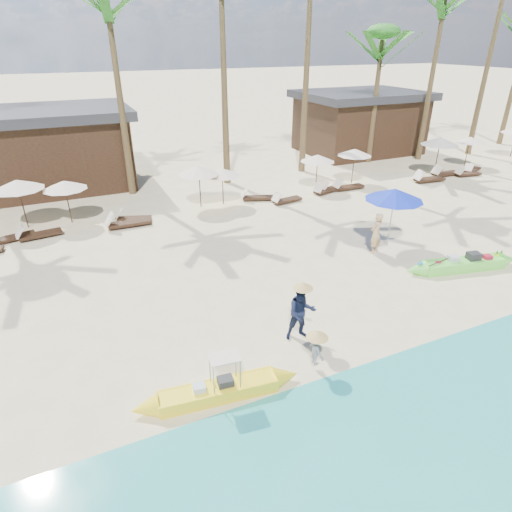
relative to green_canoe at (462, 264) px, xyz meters
name	(u,v)px	position (x,y,z in m)	size (l,w,h in m)	color
ground	(322,313)	(-6.23, -0.29, -0.22)	(240.00, 240.00, 0.00)	beige
wet_sand_strip	(445,432)	(-6.23, -5.29, -0.21)	(240.00, 4.50, 0.01)	tan
green_canoe	(462,264)	(0.00, 0.00, 0.00)	(5.00, 1.38, 0.64)	#64E445
yellow_canoe	(218,391)	(-10.37, -2.30, -0.02)	(4.52, 0.90, 1.17)	yellow
tourist	(376,233)	(-2.07, 2.50, 0.61)	(0.60, 0.40, 1.66)	tan
vendor_green	(301,313)	(-7.47, -1.09, 0.64)	(0.83, 0.65, 1.70)	#121932
vendor_yellow	(316,350)	(-7.76, -2.39, 0.41)	(0.57, 0.33, 0.88)	gray
blue_umbrella	(395,194)	(-1.17, 2.77, 2.00)	(2.28, 2.28, 2.45)	#99999E
resort_parasol_3	(17,185)	(-14.76, 11.00, 1.79)	(2.16, 2.16, 2.23)	#352415
lounger_3_right	(11,237)	(-15.36, 9.65, -0.02)	(1.80, 0.93, 0.58)	#352415
resort_parasol_4	(64,185)	(-12.91, 10.81, 1.59)	(1.95, 1.95, 2.01)	#352415
lounger_4_left	(37,234)	(-14.36, 9.53, -0.01)	(1.85, 0.77, 0.61)	#352415
lounger_4_right	(132,218)	(-10.33, 9.81, -0.03)	(1.69, 0.99, 0.55)	#352415
resort_parasol_5	(199,170)	(-6.79, 10.34, 1.69)	(2.05, 2.05, 2.11)	#352415
lounger_5_left	(126,222)	(-10.68, 9.23, 0.01)	(2.00, 0.65, 0.67)	#352415
resort_parasol_6	(222,172)	(-5.60, 10.27, 1.47)	(1.82, 1.82, 1.87)	#352415
lounger_6_left	(256,197)	(-3.82, 10.10, -0.02)	(1.83, 1.10, 0.59)	#352415
lounger_6_right	(285,199)	(-2.59, 9.10, -0.03)	(1.71, 0.74, 0.56)	#352415
resort_parasol_7	(318,158)	(0.09, 10.46, 1.55)	(1.90, 1.90, 1.96)	#352415
lounger_7_left	(326,190)	(0.19, 9.60, -0.02)	(1.84, 0.99, 0.60)	#352415
lounger_7_right	(334,188)	(0.79, 9.71, -0.03)	(1.70, 0.65, 0.57)	#352415
resort_parasol_8	(355,152)	(2.63, 10.58, 1.60)	(1.96, 1.96, 2.02)	#352415
lounger_8_left	(347,186)	(1.62, 9.61, -0.01)	(1.83, 0.63, 0.62)	#352415
resort_parasol_9	(440,141)	(8.33, 9.81, 1.89)	(2.27, 2.27, 2.34)	#352415
lounger_9_left	(428,178)	(6.86, 8.86, 0.01)	(2.02, 0.81, 0.67)	#352415
lounger_9_right	(444,173)	(8.73, 9.38, 0.00)	(1.93, 0.65, 0.65)	#352415
resort_parasol_10	(470,140)	(11.90, 10.67, 1.52)	(1.87, 1.87, 1.93)	#352415
lounger_10_left	(467,173)	(9.99, 8.80, -0.02)	(1.74, 0.73, 0.57)	#352415
lounger_10_right	(472,169)	(11.06, 9.37, -0.03)	(1.70, 1.00, 0.55)	#352415
palm_3	(109,16)	(-9.58, 13.98, 8.36)	(2.08, 2.08, 10.52)	brown
palm_6	(381,50)	(6.61, 14.23, 6.84)	(2.08, 2.08, 8.51)	brown
palm_7	(443,15)	(10.34, 13.39, 8.78)	(2.08, 2.08, 11.08)	brown
pavilion_west	(32,149)	(-14.23, 17.21, 1.97)	(10.80, 6.60, 4.30)	#352415
pavilion_east	(359,121)	(7.77, 17.21, 1.98)	(8.80, 6.60, 4.30)	#352415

